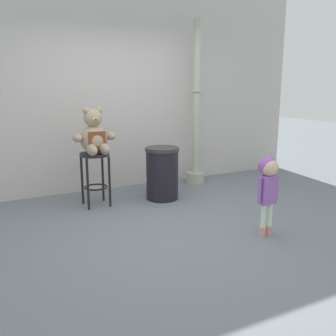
{
  "coord_description": "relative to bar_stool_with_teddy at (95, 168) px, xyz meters",
  "views": [
    {
      "loc": [
        -1.9,
        -3.65,
        1.62
      ],
      "look_at": [
        0.15,
        0.35,
        0.62
      ],
      "focal_mm": 40.3,
      "sensor_mm": 36.0,
      "label": 1
    }
  ],
  "objects": [
    {
      "name": "building_wall",
      "position": [
        0.52,
        0.89,
        1.35
      ],
      "size": [
        6.79,
        0.3,
        3.74
      ],
      "primitive_type": "cube",
      "color": "beige",
      "rests_on": "ground_plane"
    },
    {
      "name": "child_walking",
      "position": [
        1.35,
        -1.87,
        0.11
      ],
      "size": [
        0.28,
        0.22,
        0.88
      ],
      "rotation": [
        0.0,
        0.0,
        -2.95
      ],
      "color": "#D09391",
      "rests_on": "ground_plane"
    },
    {
      "name": "ground_plane",
      "position": [
        0.52,
        -1.19,
        -0.52
      ],
      "size": [
        24.0,
        24.0,
        0.0
      ],
      "primitive_type": "plane",
      "color": "slate"
    },
    {
      "name": "bar_stool_with_teddy",
      "position": [
        0.0,
        0.0,
        0.0
      ],
      "size": [
        0.39,
        0.39,
        0.73
      ],
      "color": "#262027",
      "rests_on": "ground_plane"
    },
    {
      "name": "trash_bin",
      "position": [
        0.94,
        -0.14,
        -0.14
      ],
      "size": [
        0.49,
        0.49,
        0.75
      ],
      "color": "black",
      "rests_on": "ground_plane"
    },
    {
      "name": "lamppost",
      "position": [
        1.82,
        0.41,
        0.49
      ],
      "size": [
        0.29,
        0.29,
        2.6
      ],
      "color": "#ACA598",
      "rests_on": "ground_plane"
    },
    {
      "name": "teddy_bear",
      "position": [
        0.0,
        -0.03,
        0.43
      ],
      "size": [
        0.57,
        0.51,
        0.61
      ],
      "color": "tan",
      "rests_on": "bar_stool_with_teddy"
    }
  ]
}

